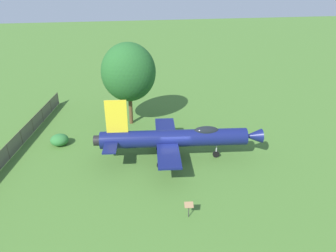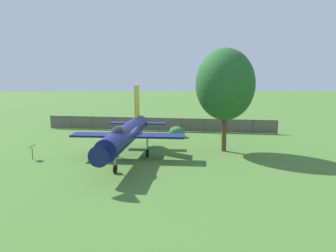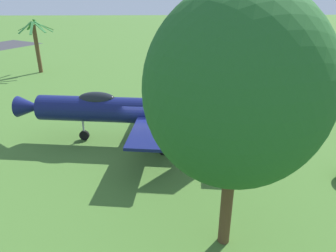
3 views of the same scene
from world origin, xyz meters
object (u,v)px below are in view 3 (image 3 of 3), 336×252
object	(u,v)px
display_jet	(139,110)
info_plaque	(155,91)
shade_tree	(237,91)
palm_tree	(37,45)

from	to	relation	value
display_jet	info_plaque	distance (m)	7.58
shade_tree	palm_tree	xyz separation A→B (m)	(15.45, -25.88, -2.76)
display_jet	palm_tree	size ratio (longest dim) A/B	2.61
display_jet	palm_tree	distance (m)	21.33
display_jet	palm_tree	world-z (taller)	display_jet
display_jet	shade_tree	xyz separation A→B (m)	(-3.51, 8.22, 3.68)
shade_tree	info_plaque	size ratio (longest dim) A/B	7.75
display_jet	shade_tree	bearing A→B (deg)	120.05
palm_tree	shade_tree	bearing A→B (deg)	120.83
shade_tree	palm_tree	size ratio (longest dim) A/B	1.58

